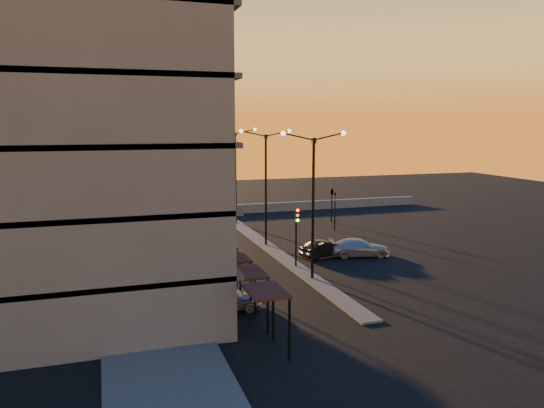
{
  "coord_description": "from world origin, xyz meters",
  "views": [
    {
      "loc": [
        -12.65,
        -30.55,
        9.98
      ],
      "look_at": [
        -0.75,
        6.08,
        4.08
      ],
      "focal_mm": 35.0,
      "sensor_mm": 36.0,
      "label": 1
    }
  ],
  "objects_px": {
    "streetlamp_mid": "(266,178)",
    "car_wagon": "(359,248)",
    "traffic_light_main": "(297,227)",
    "car_sedan": "(325,249)",
    "car_hatchback": "(226,297)"
  },
  "relations": [
    {
      "from": "traffic_light_main",
      "to": "car_sedan",
      "type": "height_order",
      "value": "traffic_light_main"
    },
    {
      "from": "car_hatchback",
      "to": "car_wagon",
      "type": "distance_m",
      "value": 14.69
    },
    {
      "from": "traffic_light_main",
      "to": "car_sedan",
      "type": "relative_size",
      "value": 1.1
    },
    {
      "from": "streetlamp_mid",
      "to": "traffic_light_main",
      "type": "relative_size",
      "value": 2.24
    },
    {
      "from": "streetlamp_mid",
      "to": "traffic_light_main",
      "type": "height_order",
      "value": "streetlamp_mid"
    },
    {
      "from": "traffic_light_main",
      "to": "car_sedan",
      "type": "bearing_deg",
      "value": 34.97
    },
    {
      "from": "streetlamp_mid",
      "to": "car_sedan",
      "type": "bearing_deg",
      "value": -57.61
    },
    {
      "from": "car_sedan",
      "to": "car_wagon",
      "type": "distance_m",
      "value": 2.62
    },
    {
      "from": "streetlamp_mid",
      "to": "car_wagon",
      "type": "height_order",
      "value": "streetlamp_mid"
    },
    {
      "from": "streetlamp_mid",
      "to": "car_wagon",
      "type": "bearing_deg",
      "value": -43.73
    },
    {
      "from": "traffic_light_main",
      "to": "car_wagon",
      "type": "bearing_deg",
      "value": 16.39
    },
    {
      "from": "car_wagon",
      "to": "streetlamp_mid",
      "type": "bearing_deg",
      "value": 60.37
    },
    {
      "from": "streetlamp_mid",
      "to": "car_sedan",
      "type": "distance_m",
      "value": 7.67
    },
    {
      "from": "car_hatchback",
      "to": "car_sedan",
      "type": "xyz_separation_m",
      "value": [
        9.63,
        8.69,
        -0.03
      ]
    },
    {
      "from": "car_sedan",
      "to": "car_wagon",
      "type": "height_order",
      "value": "car_wagon"
    }
  ]
}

